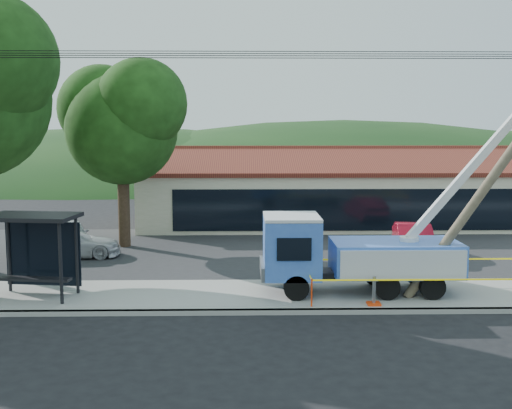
{
  "coord_description": "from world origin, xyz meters",
  "views": [
    {
      "loc": [
        -1.34,
        -17.39,
        5.92
      ],
      "look_at": [
        -0.87,
        5.0,
        3.11
      ],
      "focal_mm": 45.0,
      "sensor_mm": 36.0,
      "label": 1
    }
  ],
  "objects_px": {
    "car_white": "(70,260)",
    "car_silver": "(70,251)",
    "leaning_pole": "(504,162)",
    "utility_truck": "(356,250)",
    "car_red": "(413,258)",
    "bus_shelter": "(35,236)"
  },
  "relations": [
    {
      "from": "car_white",
      "to": "car_silver",
      "type": "bearing_deg",
      "value": 6.54
    },
    {
      "from": "leaning_pole",
      "to": "car_white",
      "type": "height_order",
      "value": "leaning_pole"
    },
    {
      "from": "utility_truck",
      "to": "leaning_pole",
      "type": "height_order",
      "value": "utility_truck"
    },
    {
      "from": "leaning_pole",
      "to": "car_red",
      "type": "relative_size",
      "value": 1.94
    },
    {
      "from": "bus_shelter",
      "to": "car_white",
      "type": "distance_m",
      "value": 6.96
    },
    {
      "from": "leaning_pole",
      "to": "car_red",
      "type": "bearing_deg",
      "value": 98.31
    },
    {
      "from": "utility_truck",
      "to": "car_red",
      "type": "xyz_separation_m",
      "value": [
        3.68,
        6.19,
        -1.61
      ]
    },
    {
      "from": "car_white",
      "to": "leaning_pole",
      "type": "bearing_deg",
      "value": -121.29
    },
    {
      "from": "bus_shelter",
      "to": "car_white",
      "type": "relative_size",
      "value": 0.7
    },
    {
      "from": "leaning_pole",
      "to": "car_silver",
      "type": "height_order",
      "value": "leaning_pole"
    },
    {
      "from": "car_silver",
      "to": "utility_truck",
      "type": "bearing_deg",
      "value": -57.44
    },
    {
      "from": "car_red",
      "to": "car_white",
      "type": "xyz_separation_m",
      "value": [
        -15.19,
        0.09,
        0.0
      ]
    },
    {
      "from": "leaning_pole",
      "to": "bus_shelter",
      "type": "height_order",
      "value": "leaning_pole"
    },
    {
      "from": "utility_truck",
      "to": "car_white",
      "type": "xyz_separation_m",
      "value": [
        -11.51,
        6.28,
        -1.61
      ]
    },
    {
      "from": "utility_truck",
      "to": "bus_shelter",
      "type": "xyz_separation_m",
      "value": [
        -10.83,
        -0.29,
        0.6
      ]
    },
    {
      "from": "utility_truck",
      "to": "car_silver",
      "type": "xyz_separation_m",
      "value": [
        -12.02,
        8.23,
        -1.61
      ]
    },
    {
      "from": "leaning_pole",
      "to": "car_white",
      "type": "relative_size",
      "value": 1.91
    },
    {
      "from": "car_silver",
      "to": "bus_shelter",
      "type": "bearing_deg",
      "value": -105.08
    },
    {
      "from": "car_silver",
      "to": "car_white",
      "type": "xyz_separation_m",
      "value": [
        0.51,
        -1.95,
        0.0
      ]
    },
    {
      "from": "bus_shelter",
      "to": "car_red",
      "type": "bearing_deg",
      "value": 31.79
    },
    {
      "from": "car_white",
      "to": "bus_shelter",
      "type": "bearing_deg",
      "value": 177.98
    },
    {
      "from": "leaning_pole",
      "to": "bus_shelter",
      "type": "bearing_deg",
      "value": 178.47
    }
  ]
}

